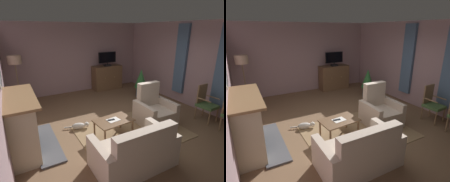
% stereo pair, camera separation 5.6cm
% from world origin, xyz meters
% --- Properties ---
extents(ground_plane, '(6.08, 7.60, 0.04)m').
position_xyz_m(ground_plane, '(0.00, 0.00, -0.02)').
color(ground_plane, brown).
extents(wall_back, '(6.08, 0.10, 2.79)m').
position_xyz_m(wall_back, '(0.00, 3.55, 1.39)').
color(wall_back, gray).
rests_on(wall_back, ground_plane).
extents(wall_right_with_window, '(0.10, 7.60, 2.79)m').
position_xyz_m(wall_right_with_window, '(2.79, 0.00, 1.39)').
color(wall_right_with_window, '#A6858B').
rests_on(wall_right_with_window, ground_plane).
extents(curtain_panel_far, '(0.10, 0.44, 2.34)m').
position_xyz_m(curtain_panel_far, '(2.68, 0.59, 1.53)').
color(curtain_panel_far, slate).
extents(rug_central, '(2.67, 1.99, 0.01)m').
position_xyz_m(rug_central, '(0.00, -0.39, 0.01)').
color(rug_central, '#8E704C').
rests_on(rug_central, ground_plane).
extents(fireplace, '(0.97, 1.75, 1.24)m').
position_xyz_m(fireplace, '(-2.46, 0.17, 0.60)').
color(fireplace, '#4C4C51').
rests_on(fireplace, ground_plane).
extents(tv_cabinet, '(1.26, 0.56, 1.03)m').
position_xyz_m(tv_cabinet, '(1.16, 3.20, 0.49)').
color(tv_cabinet, '#4A3523').
rests_on(tv_cabinet, ground_plane).
extents(television, '(0.80, 0.20, 0.59)m').
position_xyz_m(television, '(1.16, 3.15, 1.34)').
color(television, black).
rests_on(television, tv_cabinet).
extents(coffee_table, '(0.95, 0.66, 0.46)m').
position_xyz_m(coffee_table, '(-0.53, -0.35, 0.40)').
color(coffee_table, brown).
rests_on(coffee_table, ground_plane).
extents(tv_remote, '(0.18, 0.08, 0.02)m').
position_xyz_m(tv_remote, '(-0.59, -0.34, 0.47)').
color(tv_remote, black).
rests_on(tv_remote, coffee_table).
extents(folded_newspaper, '(0.32, 0.25, 0.01)m').
position_xyz_m(folded_newspaper, '(-0.54, -0.35, 0.46)').
color(folded_newspaper, silver).
rests_on(folded_newspaper, coffee_table).
extents(sofa_floral, '(1.56, 0.90, 0.95)m').
position_xyz_m(sofa_floral, '(-0.69, -1.46, 0.32)').
color(sofa_floral, '#C6B29E').
rests_on(sofa_floral, ground_plane).
extents(armchair_near_window, '(0.94, 0.91, 1.11)m').
position_xyz_m(armchair_near_window, '(0.81, -0.28, 0.34)').
color(armchair_near_window, '#C6B29E').
rests_on(armchair_near_window, ground_plane).
extents(side_chair_tucked_against_wall, '(0.47, 0.51, 1.03)m').
position_xyz_m(side_chair_tucked_against_wall, '(2.24, -0.83, 0.53)').
color(side_chair_tucked_against_wall, '#4C703D').
rests_on(side_chair_tucked_against_wall, ground_plane).
extents(potted_plant_leafy_by_curtain, '(0.48, 0.48, 1.09)m').
position_xyz_m(potted_plant_leafy_by_curtain, '(1.83, 1.65, 0.62)').
color(potted_plant_leafy_by_curtain, '#3D4C5B').
rests_on(potted_plant_leafy_by_curtain, ground_plane).
extents(cat, '(0.63, 0.31, 0.19)m').
position_xyz_m(cat, '(-1.13, 0.42, 0.09)').
color(cat, beige).
rests_on(cat, ground_plane).
extents(floor_lamp, '(0.41, 0.41, 1.74)m').
position_xyz_m(floor_lamp, '(-2.35, 2.87, 1.46)').
color(floor_lamp, '#4C4233').
rests_on(floor_lamp, ground_plane).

